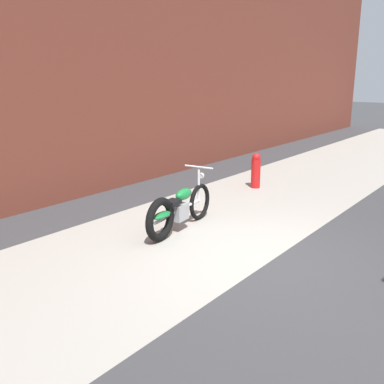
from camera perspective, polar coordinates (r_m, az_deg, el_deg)
ground_plane at (r=6.61m, az=10.05°, el=-8.83°), size 80.00×80.00×0.00m
sidewalk_slab at (r=7.51m, az=-1.85°, el=-5.62°), size 36.00×3.50×0.01m
brick_building_wall at (r=9.63m, az=-18.84°, el=17.61°), size 36.00×0.50×6.43m
motorcycle_green at (r=7.56m, az=-2.03°, el=-2.32°), size 2.00×0.58×1.03m
fire_hydrant at (r=10.65m, az=8.24°, el=2.78°), size 0.22×0.22×0.84m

